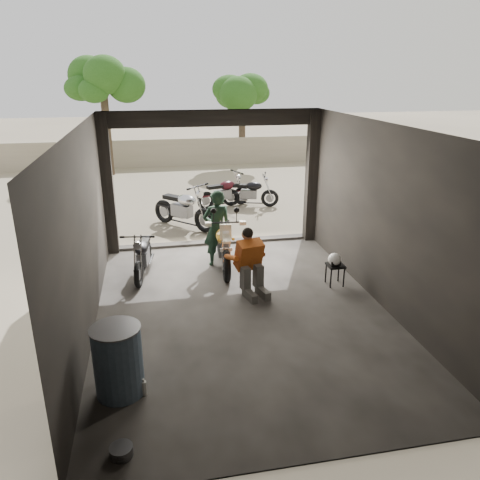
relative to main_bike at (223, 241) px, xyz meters
name	(u,v)px	position (x,y,z in m)	size (l,w,h in m)	color
ground	(242,311)	(0.01, -1.99, -0.62)	(80.00, 80.00, 0.00)	#7A6D56
garage	(236,233)	(0.01, -1.44, 0.66)	(7.00, 7.13, 3.20)	#2D2B28
boundary_wall	(181,152)	(0.01, 12.01, -0.02)	(18.00, 0.30, 1.20)	gray
tree_left	(102,72)	(-2.99, 10.51, 3.37)	(2.20, 2.20, 5.60)	#382B1E
tree_right	(242,82)	(2.81, 12.01, 2.94)	(2.20, 2.20, 5.00)	#382B1E
main_bike	(223,241)	(0.00, 0.00, 0.00)	(0.76, 1.85, 1.23)	white
left_bike	(142,252)	(-1.69, -0.04, -0.11)	(0.62, 1.50, 1.01)	black
outside_bike_a	(183,205)	(-0.61, 2.97, 0.00)	(0.75, 1.83, 1.24)	black
outside_bike_b	(224,190)	(0.79, 4.77, -0.07)	(0.66, 1.60, 1.08)	#410F17
outside_bike_c	(250,190)	(1.60, 4.68, -0.10)	(0.63, 1.54, 1.04)	black
rider	(217,228)	(-0.10, 0.20, 0.22)	(0.61, 0.40, 1.68)	black
mechanic	(252,264)	(0.32, -1.35, 0.00)	(0.63, 0.85, 1.23)	#C05719
stool	(335,268)	(2.01, -1.29, -0.24)	(0.32, 0.32, 0.45)	black
helmet	(335,259)	(1.97, -1.31, -0.05)	(0.26, 0.27, 0.24)	white
oil_drum	(118,362)	(-1.99, -3.87, -0.13)	(0.63, 0.63, 0.97)	#41576E
sign_post	(324,182)	(2.78, 1.53, 0.80)	(0.71, 0.08, 2.14)	black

